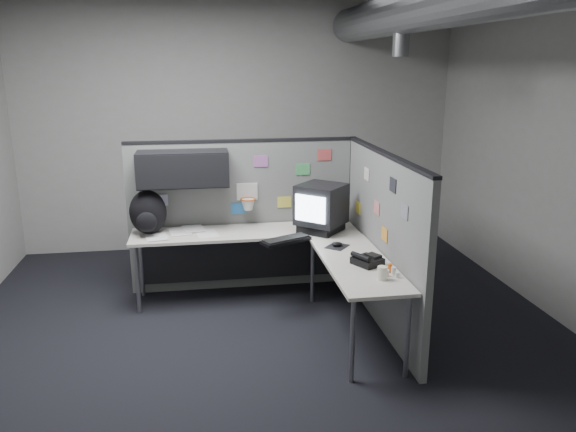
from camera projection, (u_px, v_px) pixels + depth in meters
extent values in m
cube|color=black|center=(267.00, 340.00, 5.02)|extent=(5.60, 5.60, 0.01)
cube|color=#9E9E99|center=(240.00, 126.00, 7.27)|extent=(5.60, 0.01, 3.20)
cube|color=#9E9E99|center=(363.00, 301.00, 1.92)|extent=(5.60, 0.01, 3.20)
cube|color=#9E9E99|center=(576.00, 155.00, 5.02)|extent=(0.01, 5.60, 3.20)
cylinder|color=slate|center=(438.00, 4.00, 4.48)|extent=(0.40, 5.49, 0.40)
cylinder|color=slate|center=(401.00, 40.00, 5.31)|extent=(0.16, 0.16, 0.30)
cube|color=slate|center=(244.00, 216.00, 6.03)|extent=(2.43, 0.06, 1.60)
cube|color=black|center=(242.00, 141.00, 5.82)|extent=(2.43, 0.07, 0.03)
cube|color=black|center=(351.00, 212.00, 6.21)|extent=(0.07, 0.07, 1.60)
cube|color=black|center=(183.00, 169.00, 5.60)|extent=(0.90, 0.35, 0.35)
cube|color=black|center=(183.00, 172.00, 5.43)|extent=(0.90, 0.02, 0.33)
cube|color=silver|center=(247.00, 192.00, 5.93)|extent=(0.22, 0.02, 0.18)
torus|color=#D85914|center=(248.00, 199.00, 5.86)|extent=(0.16, 0.16, 0.01)
cone|color=white|center=(248.00, 205.00, 5.87)|extent=(0.14, 0.14, 0.11)
cube|color=silver|center=(161.00, 200.00, 5.81)|extent=(0.15, 0.01, 0.12)
cube|color=#B266B2|center=(261.00, 161.00, 5.87)|extent=(0.15, 0.01, 0.12)
cube|color=#E5D84C|center=(284.00, 202.00, 6.03)|extent=(0.15, 0.01, 0.12)
cube|color=#4CB266|center=(303.00, 169.00, 5.96)|extent=(0.15, 0.01, 0.12)
cube|color=#CC4C4C|center=(324.00, 155.00, 5.96)|extent=(0.15, 0.01, 0.12)
cube|color=#337FCC|center=(238.00, 208.00, 5.96)|extent=(0.15, 0.01, 0.12)
cube|color=slate|center=(382.00, 241.00, 5.18)|extent=(0.06, 2.23, 1.60)
cube|color=black|center=(386.00, 154.00, 4.96)|extent=(0.07, 2.23, 0.03)
cube|color=silver|center=(367.00, 174.00, 5.44)|extent=(0.01, 0.15, 0.12)
cube|color=#D87F7F|center=(377.00, 208.00, 5.18)|extent=(0.01, 0.15, 0.12)
cube|color=#26262D|center=(393.00, 185.00, 4.72)|extent=(0.01, 0.15, 0.12)
cube|color=gold|center=(358.00, 208.00, 5.79)|extent=(0.01, 0.15, 0.12)
cube|color=gray|center=(404.00, 211.00, 4.47)|extent=(0.01, 0.15, 0.12)
cube|color=orange|center=(384.00, 234.00, 4.98)|extent=(0.01, 0.15, 0.12)
cube|color=beige|center=(245.00, 232.00, 5.75)|extent=(2.30, 0.56, 0.03)
cube|color=beige|center=(357.00, 263.00, 4.88)|extent=(0.56, 1.55, 0.03)
cube|color=black|center=(244.00, 255.00, 6.04)|extent=(2.18, 0.02, 0.55)
cylinder|color=gray|center=(137.00, 280.00, 5.47)|extent=(0.04, 0.04, 0.70)
cylinder|color=gray|center=(142.00, 264.00, 5.89)|extent=(0.04, 0.04, 0.70)
cylinder|color=gray|center=(312.00, 270.00, 5.73)|extent=(0.04, 0.04, 0.70)
cylinder|color=gray|center=(352.00, 341.00, 4.27)|extent=(0.04, 0.04, 0.70)
cylinder|color=gray|center=(408.00, 336.00, 4.33)|extent=(0.04, 0.04, 0.70)
cube|color=black|center=(321.00, 227.00, 5.74)|extent=(0.53, 0.54, 0.08)
cube|color=black|center=(321.00, 204.00, 5.67)|extent=(0.60, 0.60, 0.40)
cube|color=white|center=(310.00, 209.00, 5.49)|extent=(0.26, 0.23, 0.26)
cube|color=black|center=(286.00, 240.00, 5.39)|extent=(0.52, 0.37, 0.03)
cube|color=black|center=(286.00, 238.00, 5.38)|extent=(0.47, 0.32, 0.01)
cube|color=black|center=(337.00, 246.00, 5.25)|extent=(0.26, 0.27, 0.01)
ellipsoid|color=black|center=(337.00, 244.00, 5.24)|extent=(0.10, 0.07, 0.04)
cube|color=black|center=(367.00, 261.00, 4.78)|extent=(0.28, 0.29, 0.06)
cylinder|color=black|center=(361.00, 257.00, 4.73)|extent=(0.14, 0.20, 0.04)
cube|color=black|center=(373.00, 255.00, 4.80)|extent=(0.14, 0.15, 0.02)
cylinder|color=silver|center=(394.00, 271.00, 4.55)|extent=(0.05, 0.05, 0.06)
cylinder|color=silver|center=(387.00, 273.00, 4.52)|extent=(0.05, 0.05, 0.05)
cylinder|color=silver|center=(397.00, 275.00, 4.49)|extent=(0.04, 0.04, 0.05)
cylinder|color=#D85914|center=(390.00, 268.00, 4.60)|extent=(0.05, 0.05, 0.07)
cylinder|color=white|center=(382.00, 273.00, 4.44)|extent=(0.10, 0.10, 0.11)
cube|color=white|center=(207.00, 234.00, 5.65)|extent=(0.26, 0.33, 0.00)
cube|color=white|center=(180.00, 232.00, 5.71)|extent=(0.26, 0.33, 0.00)
cube|color=white|center=(156.00, 236.00, 5.54)|extent=(0.26, 0.33, 0.00)
cube|color=white|center=(193.00, 228.00, 5.80)|extent=(0.26, 0.33, 0.00)
ellipsoid|color=black|center=(148.00, 212.00, 5.60)|extent=(0.44, 0.38, 0.45)
ellipsoid|color=black|center=(147.00, 222.00, 5.47)|extent=(0.23, 0.18, 0.20)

